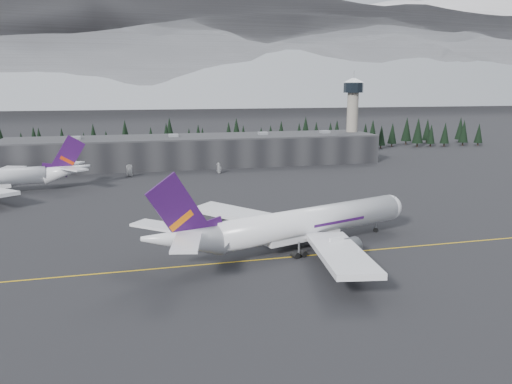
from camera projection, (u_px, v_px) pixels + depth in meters
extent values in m
plane|color=black|center=(280.00, 255.00, 101.75)|extent=(1400.00, 1400.00, 0.00)
cube|color=gold|center=(283.00, 258.00, 99.85)|extent=(400.00, 0.40, 0.02)
cube|color=black|center=(197.00, 151.00, 219.02)|extent=(160.00, 30.00, 12.00)
cube|color=#333335|center=(197.00, 137.00, 217.73)|extent=(160.00, 30.00, 0.60)
cylinder|color=gray|center=(352.00, 125.00, 238.00)|extent=(5.20, 5.20, 32.00)
cylinder|color=black|center=(353.00, 88.00, 234.45)|extent=(9.20, 9.20, 4.50)
cone|color=silver|center=(354.00, 80.00, 233.74)|extent=(10.00, 10.00, 2.00)
cube|color=black|center=(187.00, 139.00, 253.79)|extent=(360.00, 20.00, 15.00)
cylinder|color=silver|center=(313.00, 221.00, 106.40)|extent=(45.65, 19.91, 6.01)
sphere|color=silver|center=(389.00, 207.00, 118.45)|extent=(6.01, 6.01, 6.01)
cone|color=silver|center=(183.00, 239.00, 90.51)|extent=(17.85, 10.90, 8.70)
cube|color=silver|center=(251.00, 216.00, 116.42)|extent=(25.73, 25.25, 2.57)
cylinder|color=gray|center=(285.00, 225.00, 115.36)|extent=(7.36, 5.62, 3.80)
cube|color=silver|center=(340.00, 253.00, 90.76)|extent=(12.77, 29.01, 2.57)
cylinder|color=gray|center=(344.00, 248.00, 98.81)|extent=(7.36, 5.62, 3.80)
cube|color=#320F4A|center=(180.00, 212.00, 89.20)|extent=(12.21, 4.39, 14.91)
cube|color=orange|center=(181.00, 220.00, 89.61)|extent=(4.82, 2.04, 3.67)
cube|color=silver|center=(160.00, 226.00, 94.14)|extent=(11.19, 10.72, 0.50)
cube|color=silver|center=(187.00, 242.00, 84.21)|extent=(6.70, 11.71, 0.50)
cylinder|color=black|center=(376.00, 226.00, 117.18)|extent=(0.50, 0.50, 3.00)
cylinder|color=black|center=(274.00, 239.00, 107.29)|extent=(0.50, 0.50, 3.00)
cylinder|color=black|center=(299.00, 250.00, 99.84)|extent=(0.50, 0.50, 3.00)
cone|color=white|center=(67.00, 171.00, 167.05)|extent=(16.64, 7.89, 8.27)
cube|color=#330F48|center=(67.00, 156.00, 166.23)|extent=(12.01, 2.15, 14.18)
cube|color=red|center=(67.00, 160.00, 166.46)|extent=(4.67, 1.18, 3.49)
cube|color=white|center=(74.00, 169.00, 162.32)|extent=(9.83, 10.89, 0.48)
cube|color=white|center=(72.00, 164.00, 172.66)|extent=(7.90, 11.32, 0.48)
imported|color=silver|center=(130.00, 175.00, 190.36)|extent=(2.21, 4.73, 1.31)
imported|color=silver|center=(219.00, 171.00, 197.81)|extent=(4.59, 2.67, 1.47)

